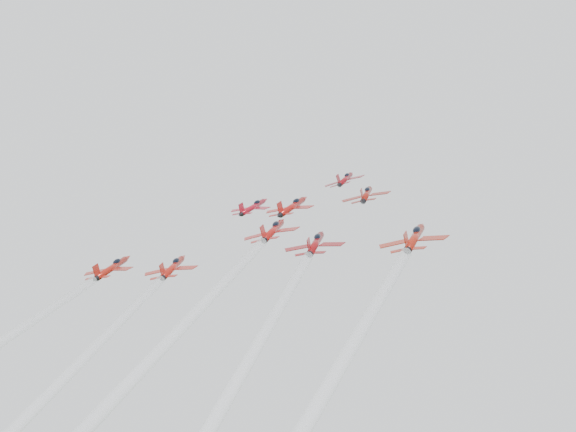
% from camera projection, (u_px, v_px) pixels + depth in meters
% --- Properties ---
extents(jet_lead, '(8.95, 11.19, 8.01)m').
position_uv_depth(jet_lead, '(345.00, 179.00, 168.21)').
color(jet_lead, maroon).
extents(jet_row2_left, '(8.76, 10.95, 7.84)m').
position_uv_depth(jet_row2_left, '(253.00, 207.00, 161.00)').
color(jet_row2_left, '#AA1020').
extents(jet_row2_center, '(9.93, 12.41, 8.89)m').
position_uv_depth(jet_row2_center, '(292.00, 206.00, 152.96)').
color(jet_row2_center, '#AD1510').
extents(jet_row2_right, '(9.31, 11.64, 8.33)m').
position_uv_depth(jet_row2_right, '(367.00, 194.00, 148.85)').
color(jet_row2_right, maroon).
extents(jet_center, '(10.13, 91.59, 63.46)m').
position_uv_depth(jet_center, '(132.00, 354.00, 92.35)').
color(jet_center, '#AD1410').
extents(jet_rear_right, '(9.45, 85.46, 59.20)m').
position_uv_depth(jet_rear_right, '(187.00, 382.00, 80.70)').
color(jet_rear_right, maroon).
extents(jet_rear_farright, '(10.10, 91.27, 63.23)m').
position_uv_depth(jet_rear_farright, '(318.00, 407.00, 68.89)').
color(jet_rear_farright, '#AC2010').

